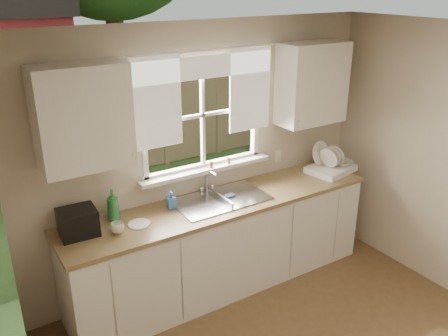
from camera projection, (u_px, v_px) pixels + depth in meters
room_walls at (375, 259)px, 2.88m from camera, size 3.62×4.02×2.50m
ceiling at (394, 45)px, 2.46m from camera, size 3.60×4.00×0.02m
window at (204, 133)px, 4.41m from camera, size 1.38×0.16×1.06m
curtains at (206, 86)px, 4.20m from camera, size 1.50×0.03×0.81m
base_cabinets at (222, 246)px, 4.55m from camera, size 3.00×0.62×0.87m
countertop at (222, 203)px, 4.38m from camera, size 3.04×0.65×0.04m
upper_cabinet_left at (83, 117)px, 3.56m from camera, size 0.70×0.33×0.80m
upper_cabinet_right at (312, 83)px, 4.70m from camera, size 0.70×0.33×0.80m
wall_outlet at (277, 156)px, 4.98m from camera, size 0.08×0.01×0.12m
sill_jars at (220, 162)px, 4.54m from camera, size 0.24×0.04×0.06m
sink at (220, 207)px, 4.42m from camera, size 0.88×0.52×0.40m
dish_rack at (330, 166)px, 5.01m from camera, size 0.54×0.45×0.31m
bowl at (343, 163)px, 5.03m from camera, size 0.22×0.22×0.05m
soap_bottle_a at (113, 205)px, 3.98m from camera, size 0.14×0.14×0.28m
soap_bottle_b at (171, 200)px, 4.21m from camera, size 0.08×0.08×0.16m
soap_bottle_c at (93, 219)px, 3.90m from camera, size 0.13×0.13×0.15m
saucer at (139, 224)px, 3.95m from camera, size 0.19×0.19×0.01m
cup at (117, 228)px, 3.81m from camera, size 0.12×0.12×0.09m
black_appliance at (78, 222)px, 3.77m from camera, size 0.31×0.27×0.22m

